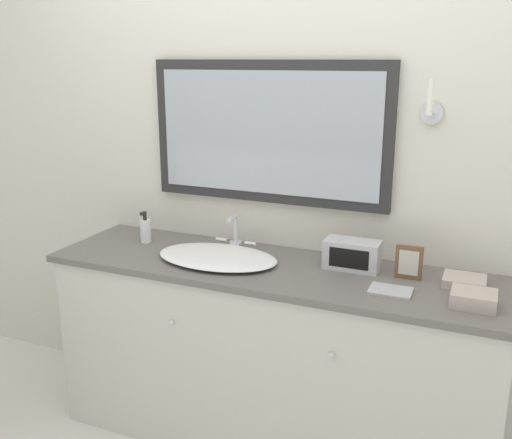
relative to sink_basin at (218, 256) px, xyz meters
name	(u,v)px	position (x,y,z in m)	size (l,w,h in m)	color
wall_back	(296,158)	(0.25, 0.32, 0.40)	(8.00, 0.18, 2.55)	silver
vanity_counter	(271,356)	(0.25, 0.02, -0.45)	(1.98, 0.55, 0.86)	beige
sink_basin	(218,256)	(0.00, 0.00, 0.00)	(0.55, 0.40, 0.16)	white
soap_bottle	(146,230)	(-0.44, 0.09, 0.04)	(0.05, 0.05, 0.15)	white
appliance_box	(352,255)	(0.57, 0.13, 0.04)	(0.23, 0.11, 0.12)	#BCBCC1
picture_frame	(409,262)	(0.81, 0.10, 0.05)	(0.11, 0.01, 0.14)	brown
hand_towel_near_sink	(474,299)	(1.06, -0.07, 0.01)	(0.16, 0.13, 0.05)	#B7A899
hand_towel_far_corner	(464,281)	(1.02, 0.11, 0.00)	(0.16, 0.14, 0.04)	#B7A899
metal_tray	(391,291)	(0.77, -0.06, -0.01)	(0.16, 0.12, 0.01)	#ADADB2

